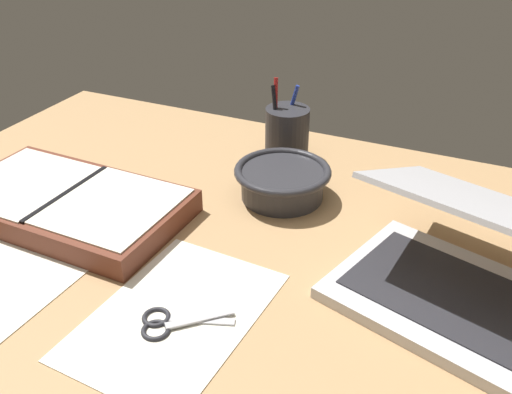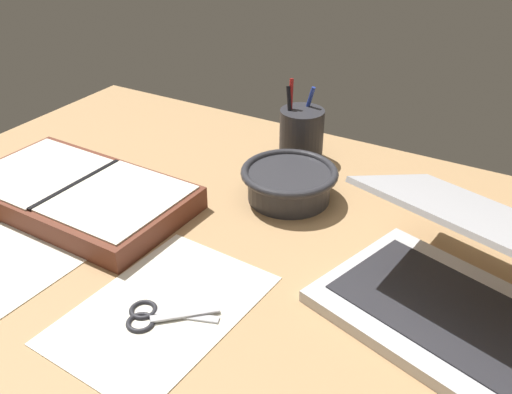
# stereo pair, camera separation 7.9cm
# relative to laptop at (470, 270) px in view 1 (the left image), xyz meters

# --- Properties ---
(desk_top) EXTENTS (1.40, 1.00, 0.02)m
(desk_top) POSITION_rel_laptop_xyz_m (-0.33, -0.05, -0.06)
(desk_top) COLOR tan
(desk_top) RESTS_ON ground
(laptop) EXTENTS (0.40, 0.38, 0.17)m
(laptop) POSITION_rel_laptop_xyz_m (0.00, 0.00, 0.00)
(laptop) COLOR silver
(laptop) RESTS_ON desk_top
(bowl) EXTENTS (0.17, 0.17, 0.06)m
(bowl) POSITION_rel_laptop_xyz_m (-0.34, 0.15, -0.02)
(bowl) COLOR #2D2D33
(bowl) RESTS_ON desk_top
(pen_cup) EXTENTS (0.09, 0.09, 0.16)m
(pen_cup) POSITION_rel_laptop_xyz_m (-0.39, 0.31, 0.00)
(pen_cup) COLOR #28282D
(pen_cup) RESTS_ON desk_top
(planner) EXTENTS (0.41, 0.24, 0.05)m
(planner) POSITION_rel_laptop_xyz_m (-0.65, -0.05, -0.03)
(planner) COLOR brown
(planner) RESTS_ON desk_top
(scissors) EXTENTS (0.12, 0.10, 0.01)m
(scissors) POSITION_rel_laptop_xyz_m (-0.35, -0.22, -0.05)
(scissors) COLOR #B7B7BC
(scissors) RESTS_ON desk_top
(paper_sheet_front) EXTENTS (0.22, 0.31, 0.00)m
(paper_sheet_front) POSITION_rel_laptop_xyz_m (-0.35, -0.20, -0.05)
(paper_sheet_front) COLOR silver
(paper_sheet_front) RESTS_ON desk_top
(paper_sheet_beside_planner) EXTENTS (0.21, 0.27, 0.00)m
(paper_sheet_beside_planner) POSITION_rel_laptop_xyz_m (-0.62, -0.22, -0.05)
(paper_sheet_beside_planner) COLOR silver
(paper_sheet_beside_planner) RESTS_ON desk_top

